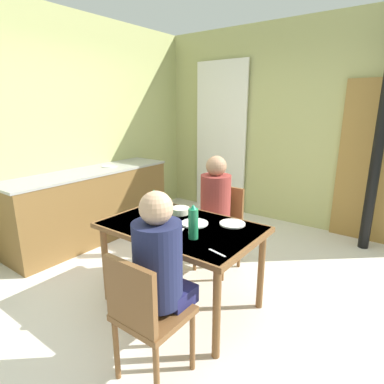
{
  "coord_description": "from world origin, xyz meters",
  "views": [
    {
      "loc": [
        1.71,
        -2.0,
        1.69
      ],
      "look_at": [
        0.19,
        0.05,
        0.98
      ],
      "focal_mm": 29.47,
      "sensor_mm": 36.0,
      "label": 1
    }
  ],
  "objects_px": {
    "dining_table": "(181,234)",
    "chair_far_diner": "(221,223)",
    "chair_near_diner": "(145,313)",
    "person_far_diner": "(215,200)",
    "person_near_diner": "(159,261)",
    "serving_bowl_center": "(180,211)",
    "kitchen_counter": "(92,205)",
    "water_bottle_green_far": "(154,206)",
    "water_bottle_green_near": "(193,223)"
  },
  "relations": [
    {
      "from": "dining_table",
      "to": "chair_far_diner",
      "type": "bearing_deg",
      "value": 95.74
    },
    {
      "from": "chair_near_diner",
      "to": "person_far_diner",
      "type": "distance_m",
      "value": 1.49
    },
    {
      "from": "person_near_diner",
      "to": "serving_bowl_center",
      "type": "distance_m",
      "value": 1.0
    },
    {
      "from": "kitchen_counter",
      "to": "person_far_diner",
      "type": "distance_m",
      "value": 1.79
    },
    {
      "from": "person_far_diner",
      "to": "serving_bowl_center",
      "type": "bearing_deg",
      "value": 75.35
    },
    {
      "from": "water_bottle_green_far",
      "to": "person_far_diner",
      "type": "bearing_deg",
      "value": 75.62
    },
    {
      "from": "person_near_diner",
      "to": "water_bottle_green_far",
      "type": "distance_m",
      "value": 0.84
    },
    {
      "from": "chair_near_diner",
      "to": "serving_bowl_center",
      "type": "xyz_separation_m",
      "value": [
        -0.52,
        0.99,
        0.26
      ]
    },
    {
      "from": "person_far_diner",
      "to": "water_bottle_green_near",
      "type": "height_order",
      "value": "person_far_diner"
    },
    {
      "from": "person_far_diner",
      "to": "serving_bowl_center",
      "type": "distance_m",
      "value": 0.43
    },
    {
      "from": "dining_table",
      "to": "chair_far_diner",
      "type": "height_order",
      "value": "chair_far_diner"
    },
    {
      "from": "person_near_diner",
      "to": "water_bottle_green_near",
      "type": "relative_size",
      "value": 2.92
    },
    {
      "from": "person_far_diner",
      "to": "water_bottle_green_far",
      "type": "bearing_deg",
      "value": 75.62
    },
    {
      "from": "kitchen_counter",
      "to": "dining_table",
      "type": "relative_size",
      "value": 1.69
    },
    {
      "from": "person_near_diner",
      "to": "water_bottle_green_far",
      "type": "relative_size",
      "value": 2.82
    },
    {
      "from": "dining_table",
      "to": "person_near_diner",
      "type": "xyz_separation_m",
      "value": [
        0.34,
        -0.64,
        0.13
      ]
    },
    {
      "from": "kitchen_counter",
      "to": "water_bottle_green_far",
      "type": "bearing_deg",
      "value": -17.23
    },
    {
      "from": "chair_near_diner",
      "to": "serving_bowl_center",
      "type": "distance_m",
      "value": 1.15
    },
    {
      "from": "kitchen_counter",
      "to": "serving_bowl_center",
      "type": "relative_size",
      "value": 12.81
    },
    {
      "from": "person_near_diner",
      "to": "person_far_diner",
      "type": "distance_m",
      "value": 1.34
    },
    {
      "from": "chair_far_diner",
      "to": "person_far_diner",
      "type": "bearing_deg",
      "value": 90.0
    },
    {
      "from": "chair_far_diner",
      "to": "person_far_diner",
      "type": "xyz_separation_m",
      "value": [
        -0.0,
        -0.14,
        0.28
      ]
    },
    {
      "from": "kitchen_counter",
      "to": "water_bottle_green_near",
      "type": "xyz_separation_m",
      "value": [
        2.06,
        -0.59,
        0.41
      ]
    },
    {
      "from": "person_near_diner",
      "to": "serving_bowl_center",
      "type": "relative_size",
      "value": 4.53
    },
    {
      "from": "water_bottle_green_far",
      "to": "water_bottle_green_near",
      "type": "bearing_deg",
      "value": -12.42
    },
    {
      "from": "water_bottle_green_near",
      "to": "serving_bowl_center",
      "type": "distance_m",
      "value": 0.57
    },
    {
      "from": "dining_table",
      "to": "person_far_diner",
      "type": "bearing_deg",
      "value": 96.96
    },
    {
      "from": "dining_table",
      "to": "person_near_diner",
      "type": "distance_m",
      "value": 0.73
    },
    {
      "from": "chair_far_diner",
      "to": "person_far_diner",
      "type": "height_order",
      "value": "person_far_diner"
    },
    {
      "from": "chair_near_diner",
      "to": "serving_bowl_center",
      "type": "height_order",
      "value": "chair_near_diner"
    },
    {
      "from": "water_bottle_green_far",
      "to": "serving_bowl_center",
      "type": "bearing_deg",
      "value": 76.03
    },
    {
      "from": "person_near_diner",
      "to": "person_far_diner",
      "type": "height_order",
      "value": "same"
    },
    {
      "from": "person_near_diner",
      "to": "serving_bowl_center",
      "type": "xyz_separation_m",
      "value": [
        -0.52,
        0.86,
        -0.02
      ]
    },
    {
      "from": "chair_near_diner",
      "to": "chair_far_diner",
      "type": "bearing_deg",
      "value": 105.0
    },
    {
      "from": "chair_far_diner",
      "to": "water_bottle_green_near",
      "type": "relative_size",
      "value": 3.3
    },
    {
      "from": "chair_near_diner",
      "to": "person_near_diner",
      "type": "distance_m",
      "value": 0.31
    },
    {
      "from": "dining_table",
      "to": "water_bottle_green_near",
      "type": "relative_size",
      "value": 4.88
    },
    {
      "from": "kitchen_counter",
      "to": "water_bottle_green_near",
      "type": "distance_m",
      "value": 2.18
    },
    {
      "from": "person_near_diner",
      "to": "chair_near_diner",
      "type": "bearing_deg",
      "value": -90.0
    },
    {
      "from": "chair_near_diner",
      "to": "chair_far_diner",
      "type": "height_order",
      "value": "same"
    },
    {
      "from": "person_near_diner",
      "to": "person_far_diner",
      "type": "xyz_separation_m",
      "value": [
        -0.41,
        1.27,
        0.0
      ]
    },
    {
      "from": "person_far_diner",
      "to": "serving_bowl_center",
      "type": "xyz_separation_m",
      "value": [
        -0.11,
        -0.41,
        -0.02
      ]
    },
    {
      "from": "person_far_diner",
      "to": "serving_bowl_center",
      "type": "relative_size",
      "value": 4.53
    },
    {
      "from": "kitchen_counter",
      "to": "chair_near_diner",
      "type": "bearing_deg",
      "value": -29.3
    },
    {
      "from": "kitchen_counter",
      "to": "water_bottle_green_far",
      "type": "height_order",
      "value": "water_bottle_green_far"
    },
    {
      "from": "serving_bowl_center",
      "to": "water_bottle_green_far",
      "type": "bearing_deg",
      "value": -103.97
    },
    {
      "from": "dining_table",
      "to": "chair_far_diner",
      "type": "xyz_separation_m",
      "value": [
        -0.08,
        0.77,
        -0.16
      ]
    },
    {
      "from": "dining_table",
      "to": "water_bottle_green_far",
      "type": "distance_m",
      "value": 0.33
    },
    {
      "from": "water_bottle_green_far",
      "to": "serving_bowl_center",
      "type": "xyz_separation_m",
      "value": [
        0.07,
        0.27,
        -0.1
      ]
    },
    {
      "from": "person_far_diner",
      "to": "water_bottle_green_near",
      "type": "distance_m",
      "value": 0.85
    }
  ]
}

